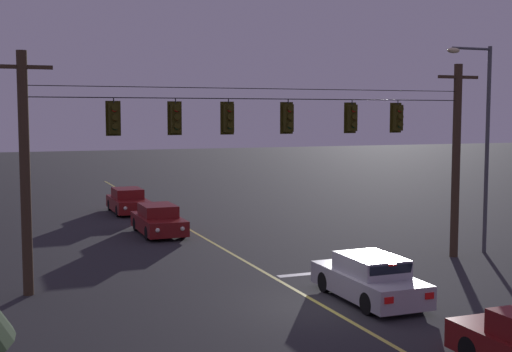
{
  "coord_description": "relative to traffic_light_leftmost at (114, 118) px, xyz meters",
  "views": [
    {
      "loc": [
        -9.01,
        -17.74,
        5.61
      ],
      "look_at": [
        0.0,
        5.46,
        3.37
      ],
      "focal_mm": 48.47,
      "sensor_mm": 36.0,
      "label": 1
    }
  ],
  "objects": [
    {
      "name": "traffic_light_leftmost",
      "position": [
        0.0,
        0.0,
        0.0
      ],
      "size": [
        0.48,
        0.41,
        1.22
      ],
      "color": "black"
    },
    {
      "name": "street_lamp_corner",
      "position": [
        14.63,
        0.28,
        -0.52
      ],
      "size": [
        2.11,
        0.3,
        8.29
      ],
      "color": "#4C4F54",
      "rests_on": "ground"
    },
    {
      "name": "car_waiting_near_lane",
      "position": [
        6.81,
        -4.38,
        -4.83
      ],
      "size": [
        1.8,
        4.33,
        1.39
      ],
      "color": "#A5A5AD",
      "rests_on": "ground"
    },
    {
      "name": "ground_plane",
      "position": [
        5.25,
        -4.44,
        -5.48
      ],
      "size": [
        180.0,
        180.0,
        0.0
      ],
      "primitive_type": "plane",
      "color": "#28282B"
    },
    {
      "name": "car_oncoming_trailing",
      "position": [
        3.55,
        16.81,
        -4.83
      ],
      "size": [
        1.8,
        4.42,
        1.39
      ],
      "color": "maroon",
      "rests_on": "ground"
    },
    {
      "name": "traffic_light_left_inner",
      "position": [
        2.02,
        0.0,
        0.0
      ],
      "size": [
        0.48,
        0.41,
        1.22
      ],
      "color": "black"
    },
    {
      "name": "traffic_light_far_right",
      "position": [
        10.54,
        0.0,
        0.0
      ],
      "size": [
        0.48,
        0.41,
        1.22
      ],
      "color": "black"
    },
    {
      "name": "traffic_light_centre",
      "position": [
        3.86,
        0.0,
        0.0
      ],
      "size": [
        0.48,
        0.41,
        1.22
      ],
      "color": "black"
    },
    {
      "name": "car_oncoming_lead",
      "position": [
        3.55,
        9.25,
        -4.83
      ],
      "size": [
        1.8,
        4.42,
        1.39
      ],
      "color": "maroon",
      "rests_on": "ground"
    },
    {
      "name": "stop_bar_paint",
      "position": [
        7.15,
        -0.58,
        -5.47
      ],
      "size": [
        3.4,
        0.36,
        0.01
      ],
      "primitive_type": "cube",
      "color": "silver",
      "rests_on": "ground"
    },
    {
      "name": "lane_centre_stripe",
      "position": [
        5.25,
        6.02,
        -5.47
      ],
      "size": [
        0.14,
        60.0,
        0.01
      ],
      "primitive_type": "cube",
      "color": "#D1C64C",
      "rests_on": "ground"
    },
    {
      "name": "traffic_light_rightmost",
      "position": [
        8.6,
        0.0,
        0.0
      ],
      "size": [
        0.48,
        0.41,
        1.22
      ],
      "color": "black"
    },
    {
      "name": "traffic_light_right_inner",
      "position": [
        6.07,
        0.0,
        0.0
      ],
      "size": [
        0.48,
        0.41,
        1.22
      ],
      "color": "black"
    },
    {
      "name": "signal_span_assembly",
      "position": [
        5.25,
        0.02,
        -1.56
      ],
      "size": [
        17.77,
        0.32,
        7.53
      ],
      "color": "#423021",
      "rests_on": "ground"
    }
  ]
}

